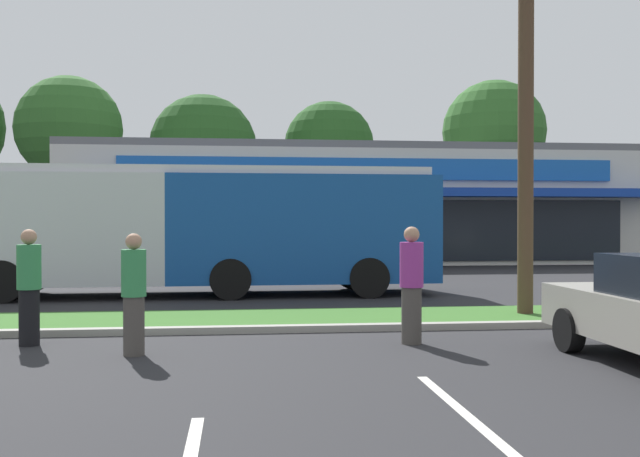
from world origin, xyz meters
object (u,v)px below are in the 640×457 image
(utility_pole, at_px, (519,50))
(car_2, at_px, (349,254))
(pedestrian_mid, at_px, (134,294))
(city_bus, at_px, (193,226))
(pedestrian_by_pole, at_px, (412,285))
(pedestrian_near_bench, at_px, (29,287))

(utility_pole, xyz_separation_m, car_2, (-1.63, 10.94, -4.42))
(utility_pole, xyz_separation_m, pedestrian_mid, (-6.86, -2.98, -4.33))
(city_bus, relative_size, pedestrian_by_pole, 6.81)
(city_bus, distance_m, pedestrian_by_pole, 8.64)
(utility_pole, bearing_deg, pedestrian_by_pole, -137.59)
(pedestrian_near_bench, bearing_deg, car_2, -70.24)
(city_bus, distance_m, pedestrian_mid, 8.27)
(pedestrian_by_pole, xyz_separation_m, pedestrian_mid, (-4.15, -0.51, -0.04))
(city_bus, height_order, pedestrian_near_bench, city_bus)
(utility_pole, relative_size, city_bus, 0.78)
(car_2, distance_m, pedestrian_by_pole, 13.46)
(city_bus, bearing_deg, pedestrian_by_pole, 115.48)
(car_2, xyz_separation_m, pedestrian_by_pole, (-1.08, -13.41, 0.14))
(car_2, distance_m, pedestrian_near_bench, 14.65)
(car_2, bearing_deg, city_bus, -130.58)
(car_2, xyz_separation_m, pedestrian_near_bench, (-6.95, -12.90, 0.12))
(city_bus, relative_size, pedestrian_mid, 7.15)
(pedestrian_near_bench, height_order, pedestrian_by_pole, pedestrian_by_pole)
(pedestrian_by_pole, bearing_deg, pedestrian_mid, 107.34)
(car_2, bearing_deg, pedestrian_mid, -110.60)
(car_2, height_order, pedestrian_by_pole, pedestrian_by_pole)
(city_bus, xyz_separation_m, pedestrian_mid, (-0.35, -8.21, -0.89))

